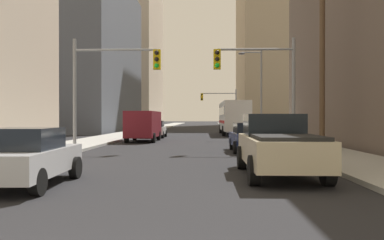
{
  "coord_description": "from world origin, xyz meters",
  "views": [
    {
      "loc": [
        1.11,
        -3.13,
        1.78
      ],
      "look_at": [
        0.0,
        33.96,
        1.57
      ],
      "focal_mm": 37.99,
      "sensor_mm": 36.0,
      "label": 1
    }
  ],
  "objects_px": {
    "sedan_white": "(155,129)",
    "traffic_signal_far_right": "(220,102)",
    "pickup_truck_beige": "(278,145)",
    "traffic_signal_near_left": "(112,75)",
    "city_bus": "(233,116)",
    "sedan_silver": "(26,157)",
    "traffic_signal_near_right": "(258,74)",
    "cargo_van_maroon": "(144,124)",
    "sedan_navy": "(250,137)"
  },
  "relations": [
    {
      "from": "traffic_signal_near_right",
      "to": "sedan_navy",
      "type": "bearing_deg",
      "value": -151.98
    },
    {
      "from": "pickup_truck_beige",
      "to": "city_bus",
      "type": "bearing_deg",
      "value": 88.46
    },
    {
      "from": "pickup_truck_beige",
      "to": "sedan_white",
      "type": "height_order",
      "value": "pickup_truck_beige"
    },
    {
      "from": "sedan_navy",
      "to": "pickup_truck_beige",
      "type": "bearing_deg",
      "value": -90.89
    },
    {
      "from": "pickup_truck_beige",
      "to": "traffic_signal_far_right",
      "type": "bearing_deg",
      "value": 89.86
    },
    {
      "from": "sedan_white",
      "to": "traffic_signal_near_right",
      "type": "relative_size",
      "value": 0.7
    },
    {
      "from": "pickup_truck_beige",
      "to": "sedan_white",
      "type": "xyz_separation_m",
      "value": [
        -6.71,
        23.77,
        -0.16
      ]
    },
    {
      "from": "city_bus",
      "to": "pickup_truck_beige",
      "type": "distance_m",
      "value": 30.14
    },
    {
      "from": "pickup_truck_beige",
      "to": "cargo_van_maroon",
      "type": "height_order",
      "value": "cargo_van_maroon"
    },
    {
      "from": "cargo_van_maroon",
      "to": "traffic_signal_near_right",
      "type": "xyz_separation_m",
      "value": [
        7.4,
        -8.72,
        2.78
      ]
    },
    {
      "from": "sedan_silver",
      "to": "sedan_white",
      "type": "xyz_separation_m",
      "value": [
        0.18,
        25.9,
        0.0
      ]
    },
    {
      "from": "city_bus",
      "to": "traffic_signal_near_right",
      "type": "distance_m",
      "value": 21.22
    },
    {
      "from": "sedan_navy",
      "to": "traffic_signal_near_right",
      "type": "distance_m",
      "value": 3.34
    },
    {
      "from": "pickup_truck_beige",
      "to": "sedan_silver",
      "type": "relative_size",
      "value": 1.27
    },
    {
      "from": "traffic_signal_far_right",
      "to": "cargo_van_maroon",
      "type": "bearing_deg",
      "value": -103.01
    },
    {
      "from": "sedan_white",
      "to": "traffic_signal_far_right",
      "type": "bearing_deg",
      "value": 74.04
    },
    {
      "from": "traffic_signal_near_left",
      "to": "traffic_signal_far_right",
      "type": "height_order",
      "value": "same"
    },
    {
      "from": "sedan_white",
      "to": "traffic_signal_near_right",
      "type": "distance_m",
      "value": 16.81
    },
    {
      "from": "pickup_truck_beige",
      "to": "cargo_van_maroon",
      "type": "bearing_deg",
      "value": 110.99
    },
    {
      "from": "traffic_signal_near_left",
      "to": "city_bus",
      "type": "bearing_deg",
      "value": 69.31
    },
    {
      "from": "city_bus",
      "to": "sedan_white",
      "type": "bearing_deg",
      "value": -139.85
    },
    {
      "from": "cargo_van_maroon",
      "to": "sedan_navy",
      "type": "xyz_separation_m",
      "value": [
        6.94,
        -8.96,
        -0.52
      ]
    },
    {
      "from": "pickup_truck_beige",
      "to": "cargo_van_maroon",
      "type": "xyz_separation_m",
      "value": [
        -6.8,
        17.72,
        0.35
      ]
    },
    {
      "from": "city_bus",
      "to": "traffic_signal_near_left",
      "type": "xyz_separation_m",
      "value": [
        -7.97,
        -21.11,
        2.16
      ]
    },
    {
      "from": "traffic_signal_near_right",
      "to": "sedan_silver",
      "type": "bearing_deg",
      "value": -123.95
    },
    {
      "from": "cargo_van_maroon",
      "to": "city_bus",
      "type": "bearing_deg",
      "value": 58.46
    },
    {
      "from": "pickup_truck_beige",
      "to": "sedan_silver",
      "type": "distance_m",
      "value": 7.22
    },
    {
      "from": "sedan_white",
      "to": "traffic_signal_far_right",
      "type": "relative_size",
      "value": 0.7
    },
    {
      "from": "cargo_van_maroon",
      "to": "sedan_silver",
      "type": "distance_m",
      "value": 19.86
    },
    {
      "from": "traffic_signal_near_left",
      "to": "sedan_white",
      "type": "bearing_deg",
      "value": 88.25
    },
    {
      "from": "pickup_truck_beige",
      "to": "traffic_signal_far_right",
      "type": "height_order",
      "value": "traffic_signal_far_right"
    },
    {
      "from": "cargo_van_maroon",
      "to": "traffic_signal_far_right",
      "type": "height_order",
      "value": "traffic_signal_far_right"
    },
    {
      "from": "traffic_signal_far_right",
      "to": "city_bus",
      "type": "bearing_deg",
      "value": -87.75
    },
    {
      "from": "cargo_van_maroon",
      "to": "traffic_signal_near_left",
      "type": "distance_m",
      "value": 9.16
    },
    {
      "from": "traffic_signal_near_left",
      "to": "traffic_signal_far_right",
      "type": "bearing_deg",
      "value": 79.33
    },
    {
      "from": "sedan_navy",
      "to": "traffic_signal_far_right",
      "type": "bearing_deg",
      "value": 90.02
    },
    {
      "from": "cargo_van_maroon",
      "to": "traffic_signal_near_left",
      "type": "xyz_separation_m",
      "value": [
        -0.36,
        -8.72,
        2.8
      ]
    },
    {
      "from": "pickup_truck_beige",
      "to": "cargo_van_maroon",
      "type": "relative_size",
      "value": 1.03
    },
    {
      "from": "city_bus",
      "to": "traffic_signal_near_left",
      "type": "relative_size",
      "value": 1.92
    },
    {
      "from": "cargo_van_maroon",
      "to": "traffic_signal_near_left",
      "type": "relative_size",
      "value": 0.88
    },
    {
      "from": "sedan_silver",
      "to": "traffic_signal_far_right",
      "type": "height_order",
      "value": "traffic_signal_far_right"
    },
    {
      "from": "pickup_truck_beige",
      "to": "traffic_signal_near_left",
      "type": "relative_size",
      "value": 0.9
    },
    {
      "from": "traffic_signal_far_right",
      "to": "traffic_signal_near_right",
      "type": "bearing_deg",
      "value": -89.29
    },
    {
      "from": "cargo_van_maroon",
      "to": "sedan_navy",
      "type": "distance_m",
      "value": 11.35
    },
    {
      "from": "city_bus",
      "to": "traffic_signal_near_right",
      "type": "bearing_deg",
      "value": -90.57
    },
    {
      "from": "city_bus",
      "to": "sedan_silver",
      "type": "height_order",
      "value": "city_bus"
    },
    {
      "from": "traffic_signal_near_left",
      "to": "traffic_signal_near_right",
      "type": "xyz_separation_m",
      "value": [
        7.76,
        -0.0,
        -0.02
      ]
    },
    {
      "from": "sedan_silver",
      "to": "traffic_signal_near_right",
      "type": "bearing_deg",
      "value": 56.05
    },
    {
      "from": "traffic_signal_near_right",
      "to": "pickup_truck_beige",
      "type": "bearing_deg",
      "value": -93.81
    },
    {
      "from": "cargo_van_maroon",
      "to": "traffic_signal_near_right",
      "type": "height_order",
      "value": "traffic_signal_near_right"
    }
  ]
}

